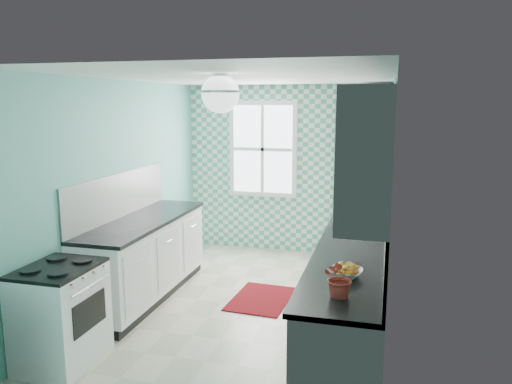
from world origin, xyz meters
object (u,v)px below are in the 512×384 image
(fridge, at_px, (358,213))
(sink, at_px, (360,222))
(ceiling_light, at_px, (220,94))
(microwave, at_px, (361,148))
(stove, at_px, (61,314))
(fruit_bowl, at_px, (346,273))
(potted_plant, at_px, (341,277))

(fridge, height_order, sink, fridge)
(ceiling_light, bearing_deg, fridge, 66.74)
(microwave, bearing_deg, fridge, 52.83)
(fridge, bearing_deg, stove, -121.19)
(fridge, height_order, microwave, microwave)
(ceiling_light, xyz_separation_m, sink, (1.20, 1.24, -1.39))
(fruit_bowl, xyz_separation_m, potted_plant, (0.00, -0.41, 0.11))
(fridge, xyz_separation_m, stove, (-2.31, -3.40, -0.28))
(sink, bearing_deg, stove, -141.40)
(fruit_bowl, bearing_deg, ceiling_light, 152.60)
(ceiling_light, distance_m, stove, 2.37)
(fridge, relative_size, potted_plant, 5.21)
(ceiling_light, height_order, fridge, ceiling_light)
(sink, relative_size, potted_plant, 1.89)
(microwave, bearing_deg, sink, 92.13)
(fruit_bowl, bearing_deg, fridge, 91.62)
(fruit_bowl, xyz_separation_m, microwave, (-0.09, 3.20, 0.66))
(sink, bearing_deg, microwave, 92.03)
(fridge, distance_m, sink, 1.36)
(fridge, bearing_deg, ceiling_light, -110.24)
(stove, bearing_deg, potted_plant, -6.55)
(microwave, bearing_deg, potted_plant, 89.55)
(ceiling_light, relative_size, sink, 0.66)
(potted_plant, distance_m, microwave, 3.66)
(fridge, height_order, potted_plant, fridge)
(ceiling_light, distance_m, fruit_bowl, 1.91)
(stove, relative_size, microwave, 1.43)
(sink, distance_m, fruit_bowl, 1.87)
(sink, xyz_separation_m, fruit_bowl, (-0.00, -1.87, 0.04))
(microwave, bearing_deg, stove, 53.92)
(fridge, height_order, stove, fridge)
(fridge, xyz_separation_m, microwave, (0.00, 0.00, 0.90))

